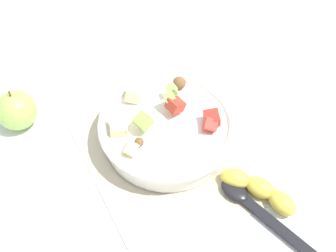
{
  "coord_description": "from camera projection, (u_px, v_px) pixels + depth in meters",
  "views": [
    {
      "loc": [
        -0.45,
        0.23,
        0.67
      ],
      "look_at": [
        0.01,
        -0.01,
        0.05
      ],
      "focal_mm": 44.97,
      "sensor_mm": 36.0,
      "label": 1
    }
  ],
  "objects": [
    {
      "name": "ground_plane",
      "position": [
        166.0,
        143.0,
        0.84
      ],
      "size": [
        2.4,
        2.4,
        0.0
      ],
      "primitive_type": "plane",
      "color": "silver"
    },
    {
      "name": "placemat",
      "position": [
        166.0,
        142.0,
        0.84
      ],
      "size": [
        0.42,
        0.32,
        0.01
      ],
      "primitive_type": "cube",
      "color": "#BCB299",
      "rests_on": "ground_plane"
    },
    {
      "name": "salad_bowl",
      "position": [
        168.0,
        128.0,
        0.81
      ],
      "size": [
        0.27,
        0.27,
        0.09
      ],
      "color": "white",
      "rests_on": "placemat"
    },
    {
      "name": "serving_spoon",
      "position": [
        255.0,
        208.0,
        0.74
      ],
      "size": [
        0.22,
        0.09,
        0.01
      ],
      "color": "black",
      "rests_on": "placemat"
    },
    {
      "name": "whole_apple",
      "position": [
        17.0,
        110.0,
        0.84
      ],
      "size": [
        0.08,
        0.08,
        0.09
      ],
      "color": "#9EC656",
      "rests_on": "ground_plane"
    },
    {
      "name": "banana_whole",
      "position": [
        259.0,
        190.0,
        0.75
      ],
      "size": [
        0.14,
        0.1,
        0.04
      ],
      "color": "yellow",
      "rests_on": "ground_plane"
    }
  ]
}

